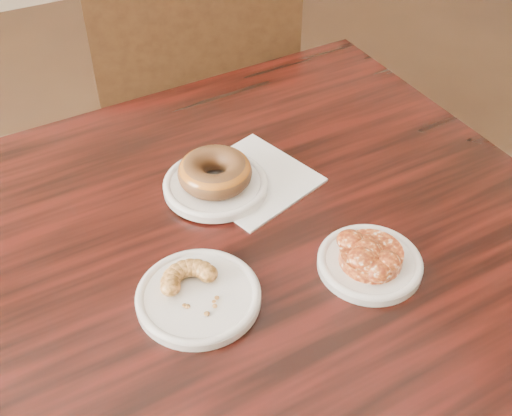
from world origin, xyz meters
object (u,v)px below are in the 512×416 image
cafe_table (267,388)px  apple_fritter (371,253)px  glazed_donut (215,172)px  cruller_fragment (198,288)px  chair_far (188,100)px

cafe_table → apple_fritter: bearing=-46.3°
cafe_table → apple_fritter: size_ratio=7.40×
glazed_donut → cafe_table: bearing=-82.1°
apple_fritter → cruller_fragment: (-0.24, 0.05, -0.00)m
chair_far → glazed_donut: chair_far is taller
glazed_donut → cruller_fragment: bearing=-119.6°
apple_fritter → cruller_fragment: bearing=168.0°
cafe_table → glazed_donut: 0.44m
chair_far → cruller_fragment: size_ratio=9.90×
chair_far → apple_fritter: size_ratio=7.24×
cruller_fragment → cafe_table: bearing=20.4°
cafe_table → chair_far: size_ratio=1.02×
chair_far → apple_fritter: chair_far is taller
cafe_table → cruller_fragment: (-0.13, -0.05, 0.40)m
cafe_table → cruller_fragment: cruller_fragment is taller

